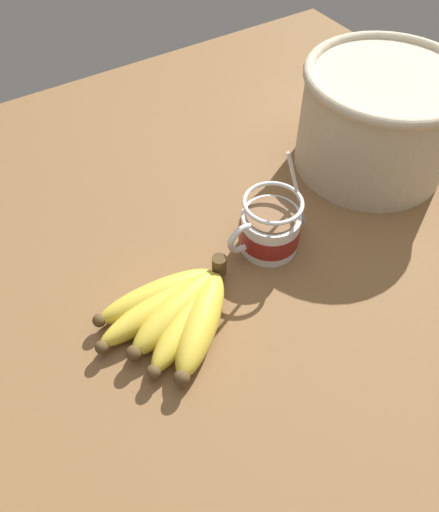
{
  "coord_description": "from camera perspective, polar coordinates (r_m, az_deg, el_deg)",
  "views": [
    {
      "loc": [
        27.49,
        35.14,
        58.53
      ],
      "look_at": [
        4.32,
        -1.63,
        6.83
      ],
      "focal_mm": 35.0,
      "sensor_mm": 36.0,
      "label": 1
    }
  ],
  "objects": [
    {
      "name": "banana_bunch",
      "position": [
        0.65,
        -4.89,
        -6.39
      ],
      "size": [
        20.43,
        16.19,
        4.45
      ],
      "color": "#4C381E",
      "rests_on": "table"
    },
    {
      "name": "coffee_mug",
      "position": [
        0.72,
        5.73,
        3.05
      ],
      "size": [
        14.33,
        8.63,
        16.74
      ],
      "color": "silver",
      "rests_on": "table"
    },
    {
      "name": "woven_basket",
      "position": [
        0.86,
        17.73,
        14.79
      ],
      "size": [
        26.05,
        26.05,
        17.23
      ],
      "color": "beige",
      "rests_on": "table"
    },
    {
      "name": "table",
      "position": [
        0.72,
        3.58,
        -2.19
      ],
      "size": [
        121.22,
        121.22,
        2.86
      ],
      "color": "brown",
      "rests_on": "ground"
    }
  ]
}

